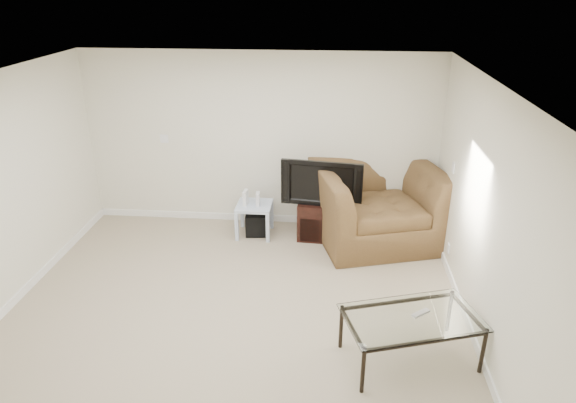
# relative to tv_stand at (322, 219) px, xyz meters

# --- Properties ---
(floor) EXTENTS (5.00, 5.00, 0.00)m
(floor) POSITION_rel_tv_stand_xyz_m (-0.90, -2.05, -0.27)
(floor) COLOR tan
(floor) RESTS_ON ground
(ceiling) EXTENTS (5.00, 5.00, 0.00)m
(ceiling) POSITION_rel_tv_stand_xyz_m (-0.90, -2.05, 2.23)
(ceiling) COLOR white
(ceiling) RESTS_ON ground
(wall_back) EXTENTS (5.00, 0.02, 2.50)m
(wall_back) POSITION_rel_tv_stand_xyz_m (-0.90, 0.45, 0.98)
(wall_back) COLOR silver
(wall_back) RESTS_ON ground
(wall_right) EXTENTS (0.02, 5.00, 2.50)m
(wall_right) POSITION_rel_tv_stand_xyz_m (1.60, -2.05, 0.98)
(wall_right) COLOR silver
(wall_right) RESTS_ON ground
(plate_back) EXTENTS (0.12, 0.02, 0.12)m
(plate_back) POSITION_rel_tv_stand_xyz_m (-2.30, 0.44, 0.98)
(plate_back) COLOR white
(plate_back) RESTS_ON wall_back
(plate_right_switch) EXTENTS (0.02, 0.09, 0.13)m
(plate_right_switch) POSITION_rel_tv_stand_xyz_m (1.59, -0.45, 0.98)
(plate_right_switch) COLOR white
(plate_right_switch) RESTS_ON wall_right
(plate_right_outlet) EXTENTS (0.02, 0.08, 0.12)m
(plate_right_outlet) POSITION_rel_tv_stand_xyz_m (1.59, -0.75, 0.03)
(plate_right_outlet) COLOR white
(plate_right_outlet) RESTS_ON wall_right
(tv_stand) EXTENTS (0.67, 0.49, 0.54)m
(tv_stand) POSITION_rel_tv_stand_xyz_m (0.00, 0.00, 0.00)
(tv_stand) COLOR black
(tv_stand) RESTS_ON floor
(dvd_player) EXTENTS (0.35, 0.25, 0.05)m
(dvd_player) POSITION_rel_tv_stand_xyz_m (-0.00, -0.04, 0.18)
(dvd_player) COLOR black
(dvd_player) RESTS_ON tv_stand
(television) EXTENTS (1.04, 0.34, 0.63)m
(television) POSITION_rel_tv_stand_xyz_m (-0.00, -0.03, 0.59)
(television) COLOR black
(television) RESTS_ON tv_stand
(side_table) EXTENTS (0.49, 0.49, 0.46)m
(side_table) POSITION_rel_tv_stand_xyz_m (-0.95, 0.00, -0.04)
(side_table) COLOR silver
(side_table) RESTS_ON floor
(subwoofer) EXTENTS (0.34, 0.34, 0.31)m
(subwoofer) POSITION_rel_tv_stand_xyz_m (-0.92, 0.02, -0.11)
(subwoofer) COLOR black
(subwoofer) RESTS_ON floor
(game_console) EXTENTS (0.06, 0.16, 0.21)m
(game_console) POSITION_rel_tv_stand_xyz_m (-1.07, -0.02, 0.30)
(game_console) COLOR white
(game_console) RESTS_ON side_table
(game_case) EXTENTS (0.06, 0.14, 0.18)m
(game_case) POSITION_rel_tv_stand_xyz_m (-0.89, -0.02, 0.28)
(game_case) COLOR silver
(game_case) RESTS_ON side_table
(recliner) EXTENTS (1.85, 1.46, 1.42)m
(recliner) POSITION_rel_tv_stand_xyz_m (0.74, 0.00, 0.44)
(recliner) COLOR #56351F
(recliner) RESTS_ON floor
(coffee_table) EXTENTS (1.40, 1.05, 0.49)m
(coffee_table) POSITION_rel_tv_stand_xyz_m (0.90, -2.48, -0.03)
(coffee_table) COLOR black
(coffee_table) RESTS_ON floor
(remote) EXTENTS (0.19, 0.16, 0.02)m
(remote) POSITION_rel_tv_stand_xyz_m (0.98, -2.42, 0.23)
(remote) COLOR #B2B2B7
(remote) RESTS_ON coffee_table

